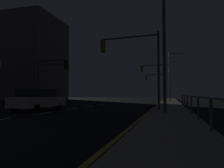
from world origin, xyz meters
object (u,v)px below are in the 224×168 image
at_px(traffic_light_mid_left, 48,72).
at_px(traffic_light_near_left, 155,75).
at_px(car, 38,100).
at_px(traffic_light_mid_right, 157,81).
at_px(street_lamp_mid_block, 169,36).
at_px(traffic_light_far_left, 52,74).
at_px(building_distant, 7,60).
at_px(traffic_light_far_right, 132,55).
at_px(street_lamp_across_street, 172,72).
at_px(street_lamp_far_end, 169,78).

relative_size(traffic_light_mid_left, traffic_light_near_left, 0.94).
distance_m(car, traffic_light_mid_left, 8.98).
height_order(traffic_light_mid_left, traffic_light_near_left, traffic_light_near_left).
relative_size(traffic_light_mid_right, street_lamp_mid_block, 0.68).
bearing_deg(traffic_light_far_left, building_distant, 141.14).
bearing_deg(traffic_light_mid_right, building_distant, -179.18).
bearing_deg(traffic_light_far_right, street_lamp_across_street, 81.44).
bearing_deg(traffic_light_far_left, traffic_light_mid_left, -83.23).
height_order(car, traffic_light_near_left, traffic_light_near_left).
bearing_deg(traffic_light_near_left, street_lamp_far_end, 83.07).
distance_m(car, street_lamp_far_end, 34.96).
bearing_deg(traffic_light_far_left, traffic_light_mid_right, 60.28).
xyz_separation_m(traffic_light_mid_left, street_lamp_mid_block, (13.06, -8.22, 0.89)).
distance_m(traffic_light_far_right, traffic_light_mid_right, 25.16).
bearing_deg(street_lamp_mid_block, street_lamp_far_end, 90.25).
bearing_deg(traffic_light_mid_right, street_lamp_mid_block, -85.14).
height_order(traffic_light_far_right, traffic_light_mid_left, traffic_light_far_right).
bearing_deg(car, street_lamp_mid_block, -4.27).
bearing_deg(traffic_light_mid_left, street_lamp_mid_block, -32.18).
distance_m(traffic_light_far_left, building_distant, 29.86).
height_order(car, traffic_light_far_right, traffic_light_far_right).
bearing_deg(street_lamp_across_street, street_lamp_mid_block, -90.96).
bearing_deg(traffic_light_mid_left, street_lamp_far_end, 63.62).
bearing_deg(car, street_lamp_far_end, 75.03).
distance_m(street_lamp_across_street, street_lamp_far_end, 10.89).
bearing_deg(traffic_light_mid_left, building_distant, 139.92).
bearing_deg(traffic_light_near_left, traffic_light_far_right, -92.27).
distance_m(traffic_light_far_right, building_distant, 41.75).
distance_m(traffic_light_mid_right, street_lamp_across_street, 5.55).
height_order(traffic_light_far_left, street_lamp_far_end, street_lamp_far_end).
xyz_separation_m(car, street_lamp_across_street, (9.52, 22.70, 4.10)).
bearing_deg(street_lamp_far_end, street_lamp_across_street, -87.13).
height_order(traffic_light_far_right, street_lamp_mid_block, street_lamp_mid_block).
xyz_separation_m(traffic_light_mid_right, street_lamp_far_end, (2.23, 6.23, 1.01)).
bearing_deg(traffic_light_far_right, traffic_light_far_left, 149.14).
distance_m(traffic_light_near_left, street_lamp_far_end, 15.99).
xyz_separation_m(traffic_light_far_right, traffic_light_near_left, (0.62, 15.53, -0.10)).
bearing_deg(traffic_light_mid_left, traffic_light_mid_right, 61.66).
bearing_deg(street_lamp_mid_block, traffic_light_mid_right, 94.86).
xyz_separation_m(traffic_light_mid_left, street_lamp_across_street, (13.45, 15.16, 1.23)).
bearing_deg(car, street_lamp_across_street, 67.25).
height_order(traffic_light_mid_right, street_lamp_far_end, street_lamp_far_end).
height_order(traffic_light_mid_left, traffic_light_far_left, traffic_light_mid_left).
height_order(traffic_light_near_left, street_lamp_mid_block, street_lamp_mid_block).
distance_m(traffic_light_far_right, street_lamp_mid_block, 3.96).
bearing_deg(traffic_light_far_right, building_distant, 143.49).
bearing_deg(traffic_light_near_left, traffic_light_mid_left, -137.19).
height_order(traffic_light_far_right, street_lamp_far_end, street_lamp_far_end).
height_order(traffic_light_far_left, street_lamp_across_street, street_lamp_across_street).
bearing_deg(traffic_light_far_right, street_lamp_far_end, 85.37).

